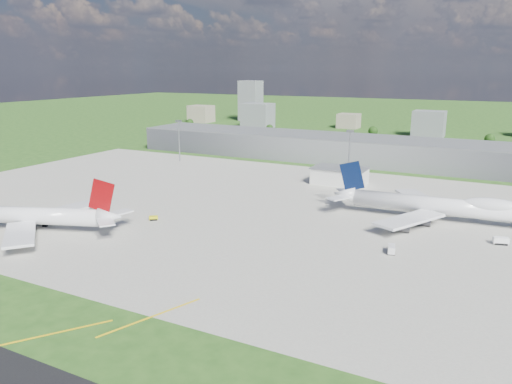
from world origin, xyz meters
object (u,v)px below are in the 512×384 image
at_px(airliner_blue_quad, 441,206).
at_px(tug_yellow, 154,218).
at_px(airliner_red_twin, 28,216).
at_px(van_white_near, 391,249).
at_px(van_white_far, 501,241).

bearing_deg(airliner_blue_quad, tug_yellow, -156.56).
height_order(airliner_red_twin, tug_yellow, airliner_red_twin).
bearing_deg(tug_yellow, airliner_blue_quad, -10.35).
xyz_separation_m(van_white_near, van_white_far, (30.54, 24.92, -0.03)).
height_order(tug_yellow, van_white_far, van_white_far).
distance_m(airliner_red_twin, airliner_blue_quad, 153.83).
bearing_deg(van_white_far, airliner_red_twin, -173.16).
xyz_separation_m(airliner_blue_quad, tug_yellow, (-98.44, -50.68, -4.98)).
relative_size(airliner_blue_quad, van_white_near, 15.18).
relative_size(airliner_blue_quad, van_white_far, 15.63).
height_order(van_white_near, van_white_far, van_white_near).
relative_size(van_white_near, van_white_far, 1.03).
relative_size(airliner_red_twin, van_white_near, 13.27).
bearing_deg(tug_yellow, van_white_near, -33.23).
distance_m(airliner_blue_quad, van_white_near, 44.94).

